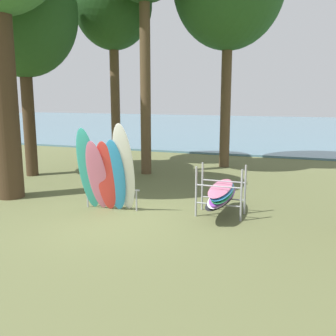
{
  "coord_description": "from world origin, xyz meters",
  "views": [
    {
      "loc": [
        4.23,
        -7.94,
        2.94
      ],
      "look_at": [
        0.99,
        1.18,
        1.1
      ],
      "focal_mm": 41.01,
      "sensor_mm": 36.0,
      "label": 1
    }
  ],
  "objects_px": {
    "board_storage_rack": "(222,194)",
    "leaning_board_pile": "(106,173)",
    "tree_far_right_back": "(22,14)",
    "tree_far_left_back": "(113,6)"
  },
  "relations": [
    {
      "from": "leaning_board_pile",
      "to": "tree_far_right_back",
      "type": "bearing_deg",
      "value": 147.07
    },
    {
      "from": "tree_far_left_back",
      "to": "tree_far_right_back",
      "type": "xyz_separation_m",
      "value": [
        -1.84,
        -3.27,
        -0.8
      ]
    },
    {
      "from": "tree_far_left_back",
      "to": "leaning_board_pile",
      "type": "bearing_deg",
      "value": -64.9
    },
    {
      "from": "board_storage_rack",
      "to": "tree_far_left_back",
      "type": "bearing_deg",
      "value": 135.51
    },
    {
      "from": "tree_far_right_back",
      "to": "leaning_board_pile",
      "type": "height_order",
      "value": "tree_far_right_back"
    },
    {
      "from": "board_storage_rack",
      "to": "leaning_board_pile",
      "type": "bearing_deg",
      "value": -166.02
    },
    {
      "from": "tree_far_right_back",
      "to": "board_storage_rack",
      "type": "height_order",
      "value": "tree_far_right_back"
    },
    {
      "from": "tree_far_right_back",
      "to": "leaning_board_pile",
      "type": "bearing_deg",
      "value": -32.93
    },
    {
      "from": "tree_far_right_back",
      "to": "leaning_board_pile",
      "type": "relative_size",
      "value": 3.46
    },
    {
      "from": "board_storage_rack",
      "to": "tree_far_right_back",
      "type": "bearing_deg",
      "value": 162.32
    }
  ]
}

